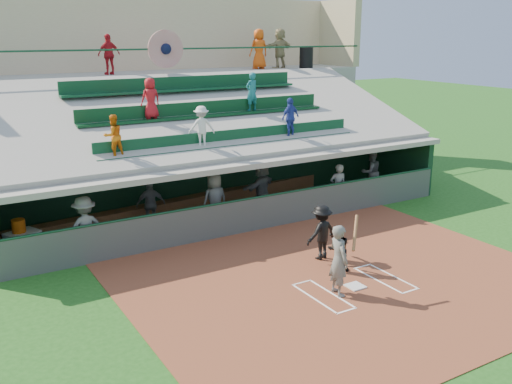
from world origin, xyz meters
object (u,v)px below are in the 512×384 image
batter_at_plate (339,260)px  catcher (339,249)px  water_cooler (18,226)px  trash_bin (306,58)px  white_table (23,244)px  home_plate (355,286)px

batter_at_plate → catcher: (0.91, 1.11, -0.28)m
water_cooler → trash_bin: (14.06, 5.81, 4.10)m
white_table → trash_bin: trash_bin is taller
catcher → white_table: size_ratio=1.48×
home_plate → trash_bin: size_ratio=0.45×
batter_at_plate → trash_bin: trash_bin is taller
home_plate → trash_bin: 15.04m
white_table → water_cooler: water_cooler is taller
water_cooler → home_plate: bearing=-42.9°
catcher → water_cooler: bearing=-15.6°
batter_at_plate → water_cooler: size_ratio=5.20×
batter_at_plate → trash_bin: (7.78, 12.32, 4.15)m
home_plate → white_table: size_ratio=0.50×
catcher → home_plate: bearing=96.8°
home_plate → batter_at_plate: bearing=-172.5°
home_plate → white_table: white_table is taller
home_plate → catcher: (0.27, 1.03, 0.61)m
water_cooler → catcher: bearing=-36.9°
batter_at_plate → water_cooler: 9.05m
batter_at_plate → home_plate: bearing=7.5°
white_table → batter_at_plate: bearing=-69.8°
catcher → water_cooler: catcher is taller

